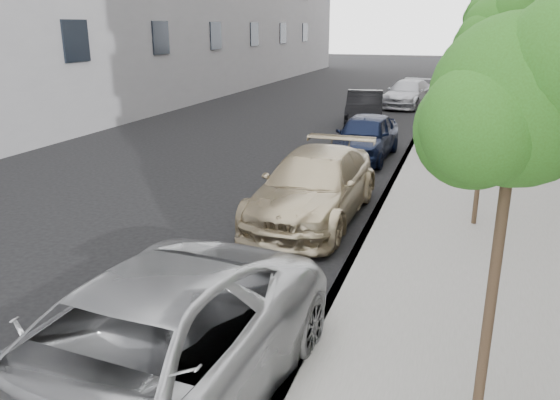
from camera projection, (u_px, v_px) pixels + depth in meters
The scene contains 10 objects.
sidewalk at pixel (498, 115), 25.37m from camera, with size 6.40×72.00×0.14m, color gray.
curb at pixel (429, 112), 26.33m from camera, with size 0.15×72.00×0.14m, color #9E9B93.
tree_near at pixel (521, 101), 4.38m from camera, with size 1.74×1.54×4.17m.
tree_mid at pixel (497, 30), 10.09m from camera, with size 1.60×1.40×4.61m.
tree_far at pixel (491, 8), 15.77m from camera, with size 1.56×1.36×5.17m.
minivan at pixel (132, 366), 5.46m from camera, with size 2.56×5.55×1.54m, color #A4A6A8.
suv at pixel (314, 186), 11.79m from camera, with size 2.02×4.98×1.45m, color tan.
sedan_blue at pixel (365, 136), 17.19m from camera, with size 1.66×4.12×1.40m, color black.
sedan_black at pixel (364, 108), 23.19m from camera, with size 1.48×4.25×1.40m, color black.
sedan_rear at pixel (408, 94), 28.29m from camera, with size 1.89×4.66×1.35m, color #A9AAB1.
Camera 1 is at (2.81, -3.30, 4.02)m, focal length 35.00 mm.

